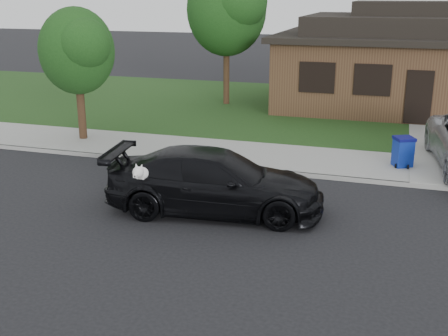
% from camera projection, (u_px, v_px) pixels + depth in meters
% --- Properties ---
extents(ground, '(120.00, 120.00, 0.00)m').
position_uv_depth(ground, '(246.00, 218.00, 13.43)').
color(ground, black).
rests_on(ground, ground).
extents(sidewalk, '(60.00, 3.00, 0.12)m').
position_uv_depth(sidewalk, '(287.00, 159.00, 17.97)').
color(sidewalk, gray).
rests_on(sidewalk, ground).
extents(curb, '(60.00, 0.12, 0.12)m').
position_uv_depth(curb, '(277.00, 172.00, 16.60)').
color(curb, gray).
rests_on(curb, ground).
extents(lawn, '(60.00, 13.00, 0.13)m').
position_uv_depth(lawn, '(322.00, 110.00, 25.25)').
color(lawn, '#193814').
rests_on(lawn, ground).
extents(sedan, '(5.49, 2.76, 1.53)m').
position_uv_depth(sedan, '(215.00, 182.00, 13.61)').
color(sedan, black).
rests_on(sedan, ground).
extents(recycling_bin, '(0.72, 0.72, 0.91)m').
position_uv_depth(recycling_bin, '(403.00, 152.00, 16.87)').
color(recycling_bin, '#0D2896').
rests_on(recycling_bin, sidewalk).
extents(house, '(12.60, 8.60, 4.65)m').
position_uv_depth(house, '(419.00, 62.00, 25.30)').
color(house, '#422B1C').
rests_on(house, ground).
extents(tree_0, '(3.78, 3.60, 6.34)m').
position_uv_depth(tree_0, '(229.00, 8.00, 25.05)').
color(tree_0, '#332114').
rests_on(tree_0, ground).
extents(tree_2, '(2.73, 2.60, 4.59)m').
position_uv_depth(tree_2, '(78.00, 50.00, 19.21)').
color(tree_2, '#332114').
rests_on(tree_2, ground).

